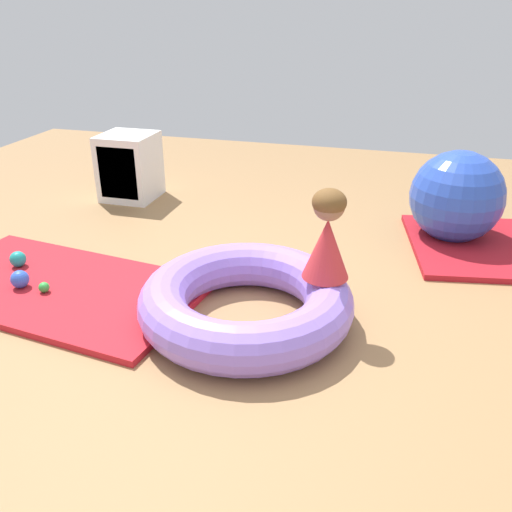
# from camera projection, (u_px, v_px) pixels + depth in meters

# --- Properties ---
(ground_plane) EXTENTS (8.00, 8.00, 0.00)m
(ground_plane) POSITION_uv_depth(u_px,v_px,m) (264.00, 332.00, 2.88)
(ground_plane) COLOR #9E7549
(gym_mat_far_right) EXTENTS (1.81, 1.14, 0.04)m
(gym_mat_far_right) POSITION_uv_depth(u_px,v_px,m) (58.00, 288.00, 3.27)
(gym_mat_far_right) COLOR red
(gym_mat_far_right) RESTS_ON ground
(inflatable_cushion) EXTENTS (1.15, 1.15, 0.26)m
(inflatable_cushion) POSITION_uv_depth(u_px,v_px,m) (246.00, 301.00, 2.91)
(inflatable_cushion) COLOR #9975EA
(inflatable_cushion) RESTS_ON ground
(child_in_red) EXTENTS (0.28, 0.28, 0.49)m
(child_in_red) POSITION_uv_depth(u_px,v_px,m) (327.00, 235.00, 2.79)
(child_in_red) COLOR red
(child_in_red) RESTS_ON inflatable_cushion
(play_ball_green) EXTENTS (0.06, 0.06, 0.06)m
(play_ball_green) POSITION_uv_depth(u_px,v_px,m) (44.00, 287.00, 3.18)
(play_ball_green) COLOR green
(play_ball_green) RESTS_ON gym_mat_far_right
(play_ball_teal) EXTENTS (0.10, 0.10, 0.10)m
(play_ball_teal) POSITION_uv_depth(u_px,v_px,m) (18.00, 259.00, 3.47)
(play_ball_teal) COLOR teal
(play_ball_teal) RESTS_ON gym_mat_far_right
(play_ball_blue) EXTENTS (0.11, 0.11, 0.11)m
(play_ball_blue) POSITION_uv_depth(u_px,v_px,m) (20.00, 279.00, 3.22)
(play_ball_blue) COLOR blue
(play_ball_blue) RESTS_ON gym_mat_far_right
(exercise_ball_large) EXTENTS (0.65, 0.65, 0.65)m
(exercise_ball_large) POSITION_uv_depth(u_px,v_px,m) (457.00, 197.00, 3.84)
(exercise_ball_large) COLOR blue
(exercise_ball_large) RESTS_ON ground
(storage_cube) EXTENTS (0.44, 0.44, 0.56)m
(storage_cube) POSITION_uv_depth(u_px,v_px,m) (128.00, 167.00, 4.68)
(storage_cube) COLOR white
(storage_cube) RESTS_ON ground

